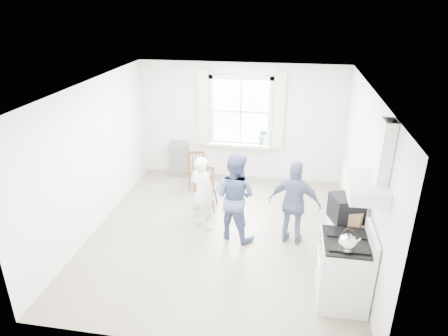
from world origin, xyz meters
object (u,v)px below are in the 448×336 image
stereo_stack (347,208)px  windsor_chair_a (196,165)px  person_right (295,203)px  low_cabinet (343,244)px  windsor_chair_b (205,182)px  person_left (202,193)px  person_mid (235,197)px  gas_stove (344,270)px

stereo_stack → windsor_chair_a: size_ratio=0.56×
person_right → low_cabinet: bearing=151.0°
stereo_stack → windsor_chair_b: (-2.40, 1.50, -0.49)m
windsor_chair_a → person_right: 2.65m
windsor_chair_b → person_left: size_ratio=0.73×
person_mid → person_left: bearing=1.3°
windsor_chair_b → low_cabinet: bearing=-30.6°
gas_stove → low_cabinet: bearing=84.3°
gas_stove → stereo_stack: 0.88m
windsor_chair_b → person_mid: 1.09m
person_left → person_right: size_ratio=0.92×
low_cabinet → stereo_stack: size_ratio=1.71×
low_cabinet → person_left: size_ratio=0.66×
gas_stove → person_mid: size_ratio=0.72×
stereo_stack → windsor_chair_b: size_ratio=0.53×
stereo_stack → person_left: size_ratio=0.39×
person_mid → person_right: bearing=-158.2°
windsor_chair_b → person_right: 1.88m
low_cabinet → person_mid: 1.88m
windsor_chair_a → windsor_chair_b: 0.92m
person_left → person_right: 1.62m
person_left → low_cabinet: bearing=-175.5°
low_cabinet → windsor_chair_b: (-2.44, 1.44, 0.15)m
windsor_chair_a → person_right: bearing=-38.9°
stereo_stack → gas_stove: bearing=-92.8°
low_cabinet → stereo_stack: bearing=-120.6°
person_right → person_mid: bearing=10.8°
windsor_chair_b → person_left: 0.61m
windsor_chair_b → person_right: bearing=-25.9°
windsor_chair_b → windsor_chair_a: bearing=113.8°
gas_stove → person_mid: bearing=141.9°
stereo_stack → person_right: 1.05m
stereo_stack → windsor_chair_a: stereo_stack is taller
person_left → person_mid: bearing=-176.2°
windsor_chair_a → person_mid: 1.99m
person_left → person_right: (1.61, -0.22, 0.06)m
person_right → windsor_chair_b: bearing=-15.3°
gas_stove → person_left: 2.77m
gas_stove → stereo_stack: bearing=87.2°
low_cabinet → stereo_stack: 0.64m
low_cabinet → person_left: 2.51m
stereo_stack → person_mid: bearing=158.2°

